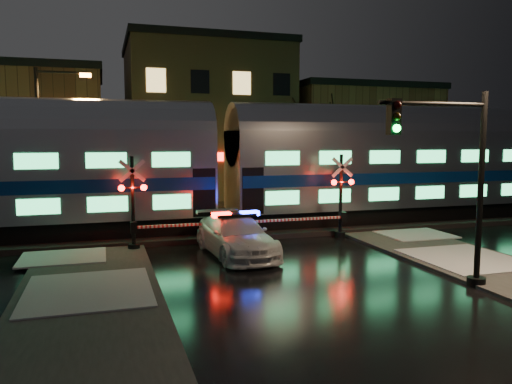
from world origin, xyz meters
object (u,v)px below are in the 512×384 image
police_car (236,236)px  crossing_signal_right (334,204)px  streetlight (45,137)px  traffic_light (456,186)px  crossing_signal_left (143,212)px

police_car → crossing_signal_right: size_ratio=1.01×
police_car → crossing_signal_right: bearing=15.6°
streetlight → traffic_light: bearing=-49.6°
crossing_signal_right → traffic_light: (-0.01, -7.95, 1.54)m
police_car → crossing_signal_right: 5.37m
police_car → traffic_light: size_ratio=0.92×
crossing_signal_right → streetlight: streetlight is taller
crossing_signal_right → traffic_light: traffic_light is taller
crossing_signal_right → streetlight: size_ratio=0.67×
traffic_light → streetlight: size_ratio=0.74×
crossing_signal_left → traffic_light: size_ratio=0.92×
police_car → traffic_light: 8.25m
crossing_signal_right → crossing_signal_left: bearing=180.0°
crossing_signal_left → traffic_light: bearing=-43.7°
crossing_signal_left → streetlight: size_ratio=0.67×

